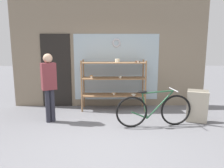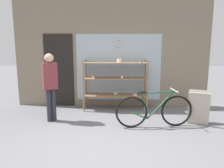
{
  "view_description": "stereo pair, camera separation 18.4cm",
  "coord_description": "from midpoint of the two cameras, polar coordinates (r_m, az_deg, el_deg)",
  "views": [
    {
      "loc": [
        0.0,
        -3.69,
        1.8
      ],
      "look_at": [
        0.06,
        0.95,
        0.96
      ],
      "focal_mm": 35.0,
      "sensor_mm": 36.0,
      "label": 1
    },
    {
      "loc": [
        0.18,
        -3.69,
        1.8
      ],
      "look_at": [
        0.06,
        0.95,
        0.96
      ],
      "focal_mm": 35.0,
      "sensor_mm": 36.0,
      "label": 2
    }
  ],
  "objects": [
    {
      "name": "bicycle",
      "position": [
        4.92,
        11.97,
        -6.8
      ],
      "size": [
        1.71,
        0.46,
        0.83
      ],
      "rotation": [
        0.0,
        0.0,
        0.12
      ],
      "color": "black",
      "rests_on": "ground_plane"
    },
    {
      "name": "pedestrian",
      "position": [
        5.23,
        -14.88,
        0.45
      ],
      "size": [
        0.37,
        0.32,
        1.6
      ],
      "rotation": [
        0.0,
        0.0,
        0.53
      ],
      "color": "#282833",
      "rests_on": "ground_plane"
    },
    {
      "name": "storefront_facade",
      "position": [
        6.35,
        0.38,
        8.51
      ],
      "size": [
        5.59,
        0.13,
        3.3
      ],
      "color": "gray",
      "rests_on": "ground_plane"
    },
    {
      "name": "display_case",
      "position": [
        6.03,
        1.86,
        1.21
      ],
      "size": [
        1.75,
        0.51,
        1.42
      ],
      "color": "#8E6642",
      "rests_on": "ground_plane"
    },
    {
      "name": "sandwich_board",
      "position": [
        5.37,
        22.62,
        -5.78
      ],
      "size": [
        0.56,
        0.52,
        0.77
      ],
      "rotation": [
        0.0,
        0.0,
        -0.36
      ],
      "color": "#B2A893",
      "rests_on": "ground_plane"
    },
    {
      "name": "ground_plane",
      "position": [
        4.11,
        0.14,
        -15.73
      ],
      "size": [
        30.0,
        30.0,
        0.0
      ],
      "primitive_type": "plane",
      "color": "slate"
    }
  ]
}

